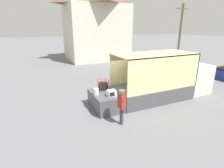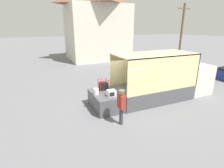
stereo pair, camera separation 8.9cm
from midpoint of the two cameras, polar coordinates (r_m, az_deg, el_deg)
name	(u,v)px [view 1 (the left image)]	position (r m, az deg, el deg)	size (l,w,h in m)	color
ground_plane	(117,106)	(10.50, 1.56, -7.06)	(160.00, 160.00, 0.00)	slate
box_truck	(169,84)	(12.23, 17.80, 0.09)	(6.82, 2.26, 2.95)	silver
tailgate_deck	(106,101)	(10.03, -2.30, -5.41)	(1.50, 2.15, 0.93)	#4C4C51
microwave	(111,93)	(9.37, -0.45, -2.98)	(0.45, 0.38, 0.33)	white
portable_generator	(104,86)	(10.26, -3.03, -0.61)	(0.56, 0.43, 0.64)	black
orange_bucket	(96,92)	(9.62, -5.50, -2.46)	(0.29, 0.29, 0.34)	silver
worker_person	(122,104)	(8.19, 2.90, -6.44)	(0.31, 0.44, 1.74)	#38383D
house_backdrop	(96,23)	(25.68, -5.51, 19.30)	(8.32, 7.09, 9.80)	beige
utility_pole	(180,33)	(24.80, 21.28, 15.36)	(1.80, 0.28, 7.19)	brown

